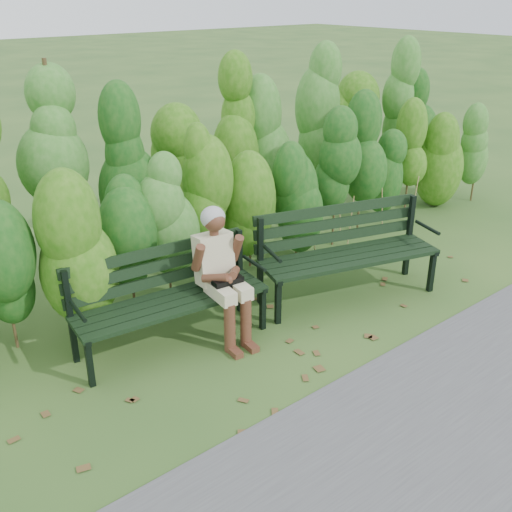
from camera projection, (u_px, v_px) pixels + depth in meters
ground at (278, 334)px, 6.12m from camera, size 80.00×80.00×0.00m
footpath at (467, 451)px, 4.57m from camera, size 60.00×2.50×0.01m
hedge_band at (173, 175)px, 6.91m from camera, size 11.04×1.67×2.42m
leaf_litter at (262, 333)px, 6.13m from camera, size 5.61×2.24×0.01m
bench_left at (166, 290)px, 5.79m from camera, size 1.95×0.83×0.95m
bench_right at (345, 245)px, 6.70m from camera, size 2.13×1.23×1.01m
seated_woman at (221, 267)px, 5.81m from camera, size 0.54×0.79×1.34m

